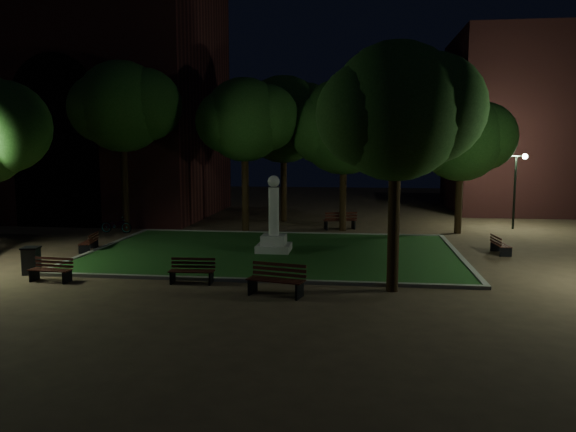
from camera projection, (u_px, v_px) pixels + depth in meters
name	position (u px, v px, depth m)	size (l,w,h in m)	color
ground	(266.00, 263.00, 21.71)	(80.00, 80.00, 0.00)	brown
lawn	(274.00, 252.00, 23.68)	(15.00, 10.00, 0.08)	#1F4A19
lawn_kerb	(274.00, 252.00, 23.67)	(15.40, 10.40, 0.12)	slate
monument	(274.00, 231.00, 23.56)	(1.40, 1.40, 3.20)	#ADA8A0
building_main	(59.00, 101.00, 36.33)	(20.00, 12.00, 15.00)	#411918
building_far	(573.00, 124.00, 38.41)	(16.00, 10.00, 12.00)	#411918
tree_north_wl	(246.00, 120.00, 28.45)	(5.21, 4.25, 7.94)	black
tree_north_er	(346.00, 127.00, 29.19)	(6.14, 5.02, 8.00)	black
tree_ne	(463.00, 139.00, 28.41)	(5.34, 4.36, 7.05)	black
tree_se	(399.00, 112.00, 16.81)	(5.14, 4.20, 7.62)	black
tree_nw	(124.00, 107.00, 28.52)	(5.69, 4.64, 8.80)	black
tree_far_north	(286.00, 119.00, 32.92)	(6.25, 5.11, 8.59)	black
lamppost_nw	(115.00, 170.00, 31.71)	(1.18, 0.28, 4.51)	black
lamppost_ne	(515.00, 176.00, 30.18)	(1.18, 0.28, 4.07)	black
bench_near_left	(192.00, 272.00, 18.50)	(1.50, 0.59, 0.81)	black
bench_near_right	(277.00, 281.00, 16.96)	(1.84, 1.00, 0.96)	black
bench_west_near	(51.00, 270.00, 18.73)	(1.47, 0.63, 0.78)	black
bench_left_side	(90.00, 243.00, 24.12)	(0.72, 1.45, 0.76)	black
bench_right_side	(500.00, 245.00, 23.48)	(0.60, 1.43, 0.76)	black
bench_far_side	(340.00, 221.00, 30.35)	(1.86, 1.08, 0.97)	black
trash_bin	(31.00, 260.00, 19.76)	(0.65, 0.65, 0.97)	black
bicycle	(116.00, 225.00, 29.17)	(0.57, 1.64, 0.86)	black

